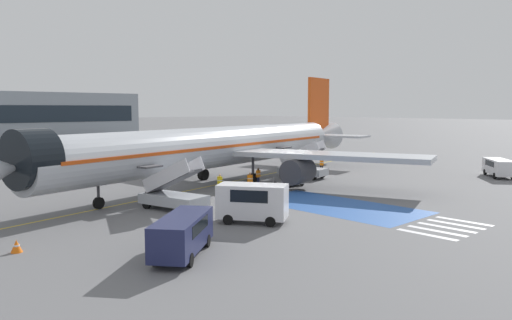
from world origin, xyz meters
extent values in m
plane|color=slate|center=(0.00, 0.00, 0.00)|extent=(600.00, 600.00, 0.00)
cube|color=gold|center=(1.93, 0.14, 0.00)|extent=(79.90, 18.05, 0.01)
cube|color=#2856A8|center=(1.93, -13.43, 0.00)|extent=(6.33, 13.01, 0.01)
cube|color=silver|center=(-1.07, -22.14, 0.00)|extent=(0.44, 3.60, 0.01)
cube|color=silver|center=(0.13, -22.14, 0.00)|extent=(0.44, 3.60, 0.01)
cube|color=silver|center=(1.33, -22.14, 0.00)|extent=(0.44, 3.60, 0.01)
cube|color=silver|center=(2.53, -22.14, 0.00)|extent=(0.44, 3.60, 0.01)
cube|color=silver|center=(3.73, -22.14, 0.00)|extent=(0.44, 3.60, 0.01)
cylinder|color=#B7BCC4|center=(1.93, 0.14, 3.48)|extent=(37.72, 11.85, 3.69)
cone|color=#B7BCC4|center=(23.09, 4.87, 3.48)|extent=(6.18, 4.67, 3.54)
cylinder|color=black|center=(-15.81, -3.83, 3.95)|extent=(2.97, 4.12, 3.73)
cube|color=#DB4C14|center=(1.93, 0.14, 3.67)|extent=(34.78, 11.27, 0.24)
cube|color=#B7BCC4|center=(7.52, -8.18, 2.93)|extent=(10.46, 18.35, 0.44)
cylinder|color=#38383D|center=(5.37, -6.86, 1.60)|extent=(3.23, 2.73, 2.17)
cube|color=#B7BCC4|center=(3.44, 10.05, 2.93)|extent=(5.85, 18.24, 0.44)
cylinder|color=#38383D|center=(2.06, 7.94, 1.60)|extent=(3.23, 2.73, 2.17)
cube|color=#DB4C14|center=(22.28, 4.69, 7.59)|extent=(5.12, 1.48, 6.37)
cube|color=#B7BCC4|center=(22.50, 1.15, 3.67)|extent=(4.53, 6.49, 0.24)
cube|color=#B7BCC4|center=(20.97, 7.99, 3.67)|extent=(4.53, 6.49, 0.24)
cylinder|color=#38383D|center=(-10.99, -2.75, 1.77)|extent=(0.20, 0.20, 2.70)
cylinder|color=black|center=(-10.99, -2.75, 0.42)|extent=(0.88, 0.46, 0.84)
cylinder|color=#38383D|center=(4.28, -2.35, 1.74)|extent=(0.24, 0.24, 2.38)
cylinder|color=black|center=(4.28, -2.35, 0.55)|extent=(1.20, 0.83, 1.10)
cylinder|color=#38383D|center=(2.99, 3.39, 1.74)|extent=(0.24, 0.24, 2.38)
cylinder|color=black|center=(2.99, 3.39, 0.55)|extent=(1.20, 0.83, 1.10)
cube|color=#ADB2BA|center=(-7.25, -6.47, 0.70)|extent=(3.19, 5.16, 0.70)
cylinder|color=black|center=(-8.53, -5.03, 0.35)|extent=(0.37, 0.73, 0.70)
cylinder|color=black|center=(-6.70, -4.63, 0.35)|extent=(0.37, 0.73, 0.70)
cylinder|color=black|center=(-7.80, -8.31, 0.35)|extent=(0.37, 0.73, 0.70)
cylinder|color=black|center=(-5.97, -7.90, 0.35)|extent=(0.37, 0.73, 0.70)
cube|color=#4C4C51|center=(-7.25, -6.47, 1.96)|extent=(2.30, 4.36, 1.96)
cube|color=#4C4C51|center=(-7.75, -4.24, 2.86)|extent=(1.85, 1.43, 0.12)
cube|color=silver|center=(-8.00, -6.64, 2.43)|extent=(1.03, 4.37, 2.68)
cube|color=silver|center=(-6.50, -6.30, 2.43)|extent=(1.03, 4.37, 2.68)
cube|color=#ADB2BA|center=(11.21, -2.34, 0.70)|extent=(3.19, 5.16, 0.70)
cylinder|color=black|center=(9.93, -0.91, 0.35)|extent=(0.37, 0.73, 0.70)
cylinder|color=black|center=(11.75, -0.50, 0.35)|extent=(0.37, 0.73, 0.70)
cylinder|color=black|center=(10.66, -4.19, 0.35)|extent=(0.37, 0.73, 0.70)
cylinder|color=black|center=(12.49, -3.78, 0.35)|extent=(0.37, 0.73, 0.70)
cube|color=#4C4C51|center=(11.21, -2.34, 2.02)|extent=(2.30, 4.36, 2.09)
cube|color=#4C4C51|center=(10.71, -0.12, 3.00)|extent=(1.85, 1.43, 0.12)
cube|color=silver|center=(10.46, -2.51, 2.50)|extent=(1.04, 4.39, 2.80)
cube|color=silver|center=(11.96, -2.17, 2.50)|extent=(1.04, 4.39, 2.80)
cube|color=#38383D|center=(6.68, 22.65, 0.78)|extent=(8.27, 3.22, 0.60)
cube|color=silver|center=(10.61, 22.29, 1.28)|extent=(2.00, 2.53, 1.60)
cube|color=black|center=(11.50, 22.21, 1.60)|extent=(0.22, 2.00, 0.70)
cylinder|color=#B7BCC4|center=(6.32, 22.68, 2.32)|extent=(5.77, 2.97, 2.48)
cylinder|color=gold|center=(6.32, 22.68, 2.32)|extent=(0.58, 2.55, 2.53)
cylinder|color=black|center=(10.36, 23.51, 0.48)|extent=(0.98, 0.37, 0.96)
cylinder|color=black|center=(10.14, 21.14, 0.48)|extent=(0.98, 0.37, 0.96)
cylinder|color=black|center=(6.33, 23.87, 0.48)|extent=(0.98, 0.37, 0.96)
cylinder|color=black|center=(6.12, 21.50, 0.48)|extent=(0.98, 0.37, 0.96)
cylinder|color=black|center=(4.10, 24.07, 0.48)|extent=(0.98, 0.37, 0.96)
cylinder|color=black|center=(3.89, 21.71, 0.48)|extent=(0.98, 0.37, 0.96)
cube|color=silver|center=(-6.08, -13.26, 1.35)|extent=(3.94, 4.58, 2.06)
cube|color=black|center=(-6.08, -13.26, 1.80)|extent=(2.92, 3.02, 0.74)
cylinder|color=black|center=(-4.61, -13.86, 0.32)|extent=(0.52, 0.64, 0.64)
cylinder|color=black|center=(-6.10, -14.84, 0.32)|extent=(0.52, 0.64, 0.64)
cylinder|color=black|center=(-6.05, -11.68, 0.32)|extent=(0.52, 0.64, 0.64)
cylinder|color=black|center=(-7.54, -12.67, 0.32)|extent=(0.52, 0.64, 0.64)
cube|color=#1E234C|center=(-13.25, -15.99, 1.12)|extent=(5.23, 4.64, 1.60)
cube|color=black|center=(-13.25, -15.99, 1.47)|extent=(3.38, 3.20, 0.58)
cylinder|color=black|center=(-14.03, -17.64, 0.32)|extent=(0.63, 0.55, 0.64)
cylinder|color=black|center=(-15.04, -16.37, 0.32)|extent=(0.63, 0.55, 0.64)
cylinder|color=black|center=(-11.47, -15.62, 0.32)|extent=(0.63, 0.55, 0.64)
cylinder|color=black|center=(-12.47, -14.35, 0.32)|extent=(0.63, 0.55, 0.64)
cube|color=silver|center=(26.15, -15.85, 1.07)|extent=(5.04, 4.51, 1.50)
cube|color=black|center=(26.15, -15.85, 1.40)|extent=(3.29, 3.14, 0.54)
cylinder|color=black|center=(24.42, -16.16, 0.32)|extent=(0.63, 0.55, 0.64)
cylinder|color=black|center=(27.88, -15.54, 0.32)|extent=(0.63, 0.55, 0.64)
cylinder|color=black|center=(26.85, -14.24, 0.32)|extent=(0.63, 0.55, 0.64)
cube|color=gray|center=(6.27, -4.94, 0.26)|extent=(2.84, 1.97, 0.12)
cylinder|color=black|center=(7.41, -4.52, 0.20)|extent=(0.41, 0.18, 0.40)
cylinder|color=black|center=(7.17, -5.77, 0.20)|extent=(0.41, 0.18, 0.40)
cylinder|color=black|center=(5.37, -4.12, 0.20)|extent=(0.41, 0.18, 0.40)
cylinder|color=black|center=(5.13, -5.37, 0.20)|extent=(0.41, 0.18, 0.40)
cylinder|color=gray|center=(7.58, -4.50, 0.59)|extent=(0.05, 0.05, 0.55)
cylinder|color=gray|center=(7.31, -5.85, 0.59)|extent=(0.05, 0.05, 0.55)
cylinder|color=gray|center=(5.23, -4.04, 0.59)|extent=(0.05, 0.05, 0.55)
cylinder|color=gray|center=(4.96, -5.39, 0.59)|extent=(0.05, 0.05, 0.55)
cylinder|color=#191E38|center=(1.82, -4.70, 0.39)|extent=(0.14, 0.14, 0.78)
cylinder|color=#191E38|center=(1.76, -4.54, 0.39)|extent=(0.14, 0.14, 0.78)
cube|color=orange|center=(1.79, -4.62, 1.09)|extent=(0.36, 0.47, 0.62)
cube|color=silver|center=(1.79, -4.62, 1.09)|extent=(0.37, 0.48, 0.06)
sphere|color=#9E704C|center=(1.79, -4.62, 1.51)|extent=(0.21, 0.21, 0.21)
cylinder|color=black|center=(15.88, -0.93, 0.40)|extent=(0.14, 0.14, 0.80)
cylinder|color=black|center=(15.99, -1.06, 0.40)|extent=(0.14, 0.14, 0.80)
cube|color=orange|center=(15.93, -0.99, 1.11)|extent=(0.44, 0.46, 0.63)
cube|color=silver|center=(15.93, -0.99, 1.11)|extent=(0.45, 0.48, 0.06)
sphere|color=beige|center=(15.93, -0.99, 1.53)|extent=(0.22, 0.22, 0.22)
cylinder|color=#191E38|center=(4.37, -2.87, 0.39)|extent=(0.14, 0.14, 0.79)
cylinder|color=#191E38|center=(4.54, -2.84, 0.39)|extent=(0.14, 0.14, 0.79)
cube|color=orange|center=(4.46, -2.86, 1.10)|extent=(0.45, 0.29, 0.62)
cube|color=silver|center=(4.46, -2.86, 1.10)|extent=(0.46, 0.30, 0.06)
sphere|color=brown|center=(4.46, -2.86, 1.52)|extent=(0.21, 0.21, 0.21)
cylinder|color=#191E38|center=(-0.89, -3.77, 0.40)|extent=(0.14, 0.14, 0.80)
cylinder|color=#191E38|center=(-0.90, -3.94, 0.40)|extent=(0.14, 0.14, 0.80)
cube|color=yellow|center=(-0.89, -3.85, 1.12)|extent=(0.23, 0.42, 0.64)
cube|color=silver|center=(-0.89, -3.85, 1.12)|extent=(0.24, 0.43, 0.06)
sphere|color=tan|center=(-0.89, -3.85, 1.55)|extent=(0.22, 0.22, 0.22)
cone|color=orange|center=(-18.82, -9.91, 0.31)|extent=(0.56, 0.56, 0.63)
cylinder|color=white|center=(-18.82, -9.91, 0.34)|extent=(0.31, 0.31, 0.08)
camera|label=1|loc=(-26.81, -35.24, 7.03)|focal=35.00mm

